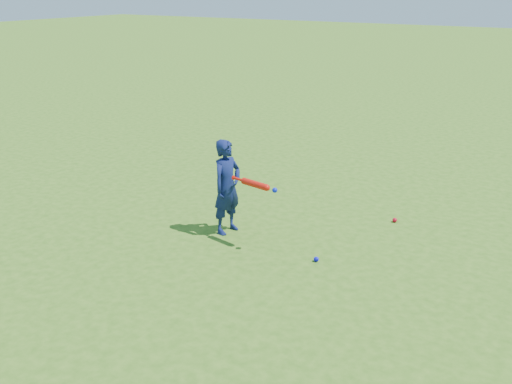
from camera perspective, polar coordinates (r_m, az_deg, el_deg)
ground at (r=8.23m, az=-5.07°, el=-1.74°), size 80.00×80.00×0.00m
child at (r=7.27m, az=-2.91°, el=0.52°), size 0.36×0.49×1.24m
ground_ball_red at (r=7.98m, az=13.71°, el=-2.74°), size 0.06×0.06×0.06m
ground_ball_blue at (r=6.73m, az=6.05°, el=-6.70°), size 0.06×0.06×0.06m
bat_swing at (r=6.82m, az=0.09°, el=0.73°), size 0.71×0.19×0.08m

